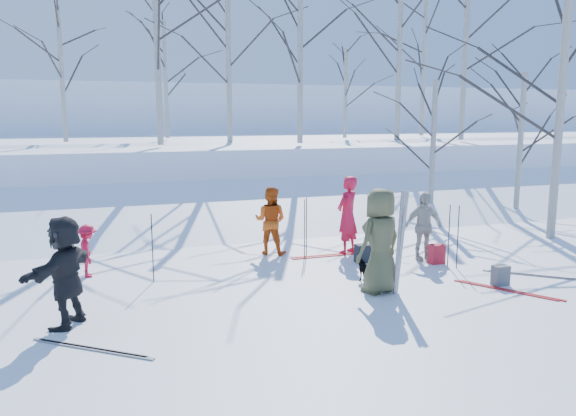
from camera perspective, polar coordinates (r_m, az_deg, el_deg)
name	(u,v)px	position (r m, az deg, el deg)	size (l,w,h in m)	color
ground	(314,289)	(10.53, 2.69, -8.27)	(120.00, 120.00, 0.00)	white
snow_ramp	(229,217)	(17.01, -6.05, -0.95)	(70.00, 9.50, 1.40)	white
snow_plateau	(180,163)	(26.67, -10.95, 4.53)	(70.00, 18.00, 2.20)	white
far_hill	(142,130)	(47.48, -14.65, 7.68)	(90.00, 30.00, 6.00)	white
skier_olive_center	(380,241)	(10.26, 9.36, -3.32)	(0.94, 0.61, 1.91)	#46462A
skier_red_north	(347,215)	(13.09, 6.06, -0.71)	(0.66, 0.43, 1.82)	red
skier_redor_behind	(270,221)	(12.99, -1.80, -1.30)	(0.76, 0.59, 1.57)	#C64A0F
skier_red_seated	(88,251)	(11.89, -19.67, -4.11)	(0.69, 0.39, 1.06)	red
skier_cream_east	(423,226)	(12.82, 13.56, -1.81)	(0.89, 0.37, 1.52)	beige
skier_grey_west	(65,271)	(9.20, -21.68, -6.01)	(1.59, 0.51, 1.72)	black
dog	(369,270)	(11.07, 8.27, -6.21)	(0.25, 0.56, 0.47)	black
upright_ski_left	(399,243)	(10.18, 11.20, -3.53)	(0.07, 0.02, 1.90)	silver
upright_ski_right	(402,243)	(10.20, 11.46, -3.51)	(0.07, 0.02, 1.90)	silver
ski_pair_a	(92,349)	(8.44, -19.32, -13.33)	(1.61, 1.34, 0.02)	silver
ski_pair_b	(507,290)	(11.21, 21.39, -7.78)	(1.15, 1.73, 0.02)	red
ski_pair_c	(330,255)	(13.00, 4.34, -4.80)	(1.90, 0.20, 0.02)	red
ski_pair_d	(536,276)	(12.41, 23.85, -6.29)	(1.56, 1.41, 0.02)	silver
ski_pole_a	(306,227)	(12.87, 1.89, -1.91)	(0.02, 0.02, 1.34)	black
ski_pole_b	(458,237)	(12.31, 16.87, -2.85)	(0.02, 0.02, 1.34)	black
ski_pole_c	(305,229)	(12.65, 1.70, -2.11)	(0.02, 0.02, 1.34)	black
ski_pole_d	(152,248)	(11.12, -13.60, -3.99)	(0.02, 0.02, 1.34)	black
ski_pole_e	(75,280)	(9.35, -20.78, -6.90)	(0.02, 0.02, 1.34)	black
ski_pole_f	(449,236)	(12.39, 16.03, -2.72)	(0.02, 0.02, 1.34)	black
backpack_red	(436,254)	(12.68, 14.85, -4.54)	(0.32, 0.22, 0.42)	#B51B28
backpack_grey	(500,275)	(11.47, 20.78, -6.42)	(0.30, 0.20, 0.38)	#505457
backpack_dark	(363,253)	(12.47, 7.65, -4.58)	(0.34, 0.24, 0.40)	black
birch_plateau_a	(346,94)	(25.22, 5.86, 11.47)	(3.29, 3.29, 3.84)	silver
birch_plateau_b	(466,40)	(24.54, 17.61, 15.92)	(6.14, 6.14, 7.91)	silver
birch_plateau_c	(300,58)	(20.50, 1.25, 14.99)	(4.78, 4.78, 5.97)	silver
birch_plateau_e	(400,47)	(23.94, 11.27, 15.76)	(5.80, 5.80, 7.42)	silver
birch_plateau_f	(166,80)	(25.57, -12.32, 12.61)	(4.11, 4.11, 5.02)	silver
birch_plateau_g	(424,66)	(29.15, 13.63, 13.85)	(5.33, 5.33, 6.76)	silver
birch_plateau_j	(157,41)	(19.82, -13.18, 16.19)	(5.38, 5.38, 6.83)	silver
birch_plateau_k	(229,59)	(21.35, -6.05, 14.82)	(4.83, 4.83, 6.05)	silver
birch_plateau_l	(62,75)	(22.94, -21.99, 12.44)	(4.06, 4.06, 4.94)	silver
birch_edge_b	(561,96)	(16.03, 26.01, 10.23)	(5.76, 5.76, 7.37)	silver
birch_edge_c	(520,146)	(19.12, 22.52, 5.87)	(3.75, 3.75, 4.50)	silver
birch_edge_e	(433,150)	(18.05, 14.51, 5.73)	(3.58, 3.58, 4.26)	silver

